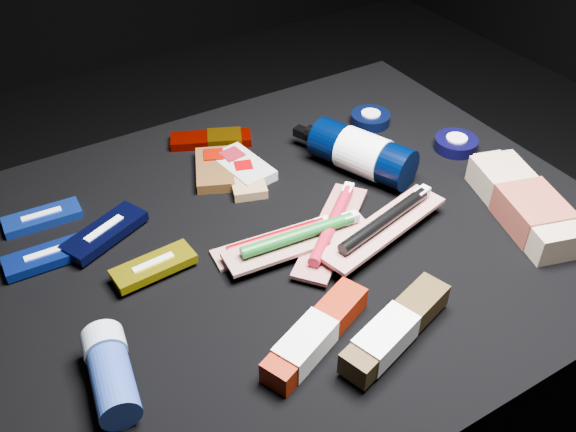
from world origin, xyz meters
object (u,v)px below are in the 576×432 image
lotion_bottle (362,153)px  toothpaste_carton_red (313,337)px  deodorant_stick (111,372)px  bodywash_bottle (525,205)px

lotion_bottle → toothpaste_carton_red: lotion_bottle is taller
deodorant_stick → bodywash_bottle: bearing=6.5°
deodorant_stick → toothpaste_carton_red: size_ratio=0.71×
bodywash_bottle → deodorant_stick: size_ratio=1.89×
lotion_bottle → deodorant_stick: lotion_bottle is taller
lotion_bottle → toothpaste_carton_red: size_ratio=1.26×
toothpaste_carton_red → lotion_bottle: bearing=22.7°
toothpaste_carton_red → bodywash_bottle: bearing=-16.2°
lotion_bottle → bodywash_bottle: bearing=-80.0°
toothpaste_carton_red → deodorant_stick: bearing=140.3°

